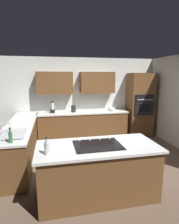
% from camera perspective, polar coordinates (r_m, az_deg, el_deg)
% --- Properties ---
extents(ground_plane, '(14.00, 14.00, 0.00)m').
position_cam_1_polar(ground_plane, '(4.53, 3.22, -15.31)').
color(ground_plane, brown).
extents(wall_back, '(6.00, 0.44, 2.60)m').
position_cam_1_polar(wall_back, '(6.07, -2.28, 5.52)').
color(wall_back, silver).
rests_on(wall_back, ground).
extents(lower_cabinets_back, '(2.80, 0.60, 0.86)m').
position_cam_1_polar(lower_cabinets_back, '(5.93, -2.00, -4.40)').
color(lower_cabinets_back, brown).
rests_on(lower_cabinets_back, ground).
extents(countertop_back, '(2.84, 0.64, 0.04)m').
position_cam_1_polar(countertop_back, '(5.83, -2.03, -0.13)').
color(countertop_back, silver).
rests_on(countertop_back, lower_cabinets_back).
extents(lower_cabinets_side, '(0.60, 2.90, 0.86)m').
position_cam_1_polar(lower_cabinets_side, '(4.79, -20.39, -8.90)').
color(lower_cabinets_side, brown).
rests_on(lower_cabinets_side, ground).
extents(countertop_side, '(0.64, 2.94, 0.04)m').
position_cam_1_polar(countertop_side, '(4.66, -20.76, -3.68)').
color(countertop_side, silver).
rests_on(countertop_side, lower_cabinets_side).
extents(island_base, '(1.90, 0.84, 0.86)m').
position_cam_1_polar(island_base, '(3.24, 2.51, -18.12)').
color(island_base, brown).
rests_on(island_base, ground).
extents(island_top, '(1.98, 0.92, 0.04)m').
position_cam_1_polar(island_top, '(3.04, 2.58, -10.69)').
color(island_top, silver).
rests_on(island_top, island_base).
extents(wall_oven, '(0.80, 0.66, 2.12)m').
position_cam_1_polar(wall_oven, '(6.41, 15.42, 2.12)').
color(wall_oven, brown).
rests_on(wall_oven, ground).
extents(sink_unit, '(0.46, 0.70, 0.23)m').
position_cam_1_polar(sink_unit, '(3.87, -22.75, -6.18)').
color(sink_unit, '#515456').
rests_on(sink_unit, countertop_side).
extents(cooktop, '(0.76, 0.56, 0.03)m').
position_cam_1_polar(cooktop, '(3.04, 2.56, -10.17)').
color(cooktop, black).
rests_on(cooktop, island_top).
extents(blender, '(0.15, 0.15, 0.35)m').
position_cam_1_polar(blender, '(5.74, -11.47, 1.24)').
color(blender, black).
rests_on(blender, countertop_back).
extents(mixing_bowl, '(0.23, 0.23, 0.13)m').
position_cam_1_polar(mixing_bowl, '(6.07, 6.79, 1.04)').
color(mixing_bowl, white).
rests_on(mixing_bowl, countertop_back).
extents(kettle, '(0.15, 0.15, 0.21)m').
position_cam_1_polar(kettle, '(5.79, -5.01, 1.02)').
color(kettle, '#262628').
rests_on(kettle, countertop_back).
extents(dish_soap_bottle, '(0.06, 0.06, 0.27)m').
position_cam_1_polar(dish_soap_bottle, '(3.38, -23.37, -7.13)').
color(dish_soap_bottle, '#336B38').
rests_on(dish_soap_bottle, countertop_side).
extents(oil_bottle, '(0.07, 0.07, 0.26)m').
position_cam_1_polar(oil_bottle, '(2.74, -13.13, -10.78)').
color(oil_bottle, silver).
rests_on(oil_bottle, island_top).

